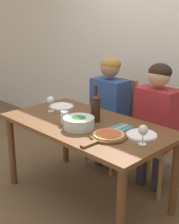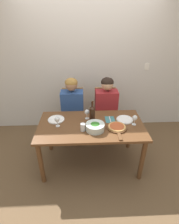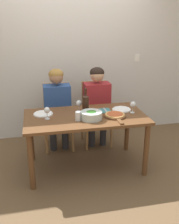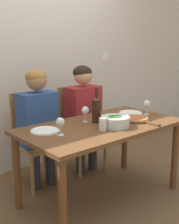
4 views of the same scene
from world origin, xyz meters
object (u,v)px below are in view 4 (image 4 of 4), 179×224
Objects in this scene: chair_left at (34,136)px; fork_on_napkin at (115,117)px; dinner_plate_left at (45,131)px; wine_glass_left at (60,123)px; wine_bottle at (96,109)px; pizza_on_board at (136,119)px; person_man at (84,109)px; broccoli_bowl at (115,121)px; wine_glass_right at (147,105)px; chair_right at (78,126)px; dinner_plate_right at (131,113)px; wine_glass_centre at (85,111)px; water_tumbler at (103,124)px; person_woman at (39,118)px.

fork_on_napkin is (0.58, -0.61, 0.23)m from chair_left.
wine_glass_left is at bearing -75.64° from dinner_plate_left.
wine_bottle is 0.78× the size of pizza_on_board.
person_man is 4.69× the size of broccoli_bowl.
wine_bottle is (-0.28, -0.51, 0.13)m from person_man.
person_man is at bearing 116.47° from wine_glass_right.
chair_right reaches higher than dinner_plate_right.
dinner_plate_left is 1.00× the size of dinner_plate_right.
chair_left is 6.37× the size of wine_glass_left.
wine_glass_centre is (0.24, -0.56, 0.33)m from chair_left.
dinner_plate_right is at bearing -37.85° from chair_left.
chair_left is 1.22m from wine_glass_right.
chair_left is at bearing 127.71° from pizza_on_board.
fork_on_napkin is (0.41, 0.26, -0.05)m from water_tumbler.
wine_glass_right is 0.37m from fork_on_napkin.
chair_right is 0.78m from wine_bottle.
wine_glass_left is 1.08m from wine_glass_right.
pizza_on_board is at bearing -16.68° from dinner_plate_left.
wine_glass_right is 1.00× the size of wine_glass_centre.
wine_glass_centre is at bearing 78.16° from water_tumbler.
dinner_plate_right is at bearing 21.27° from water_tumbler.
wine_bottle is at bearing -58.62° from person_woman.
wine_glass_left is 0.78m from fork_on_napkin.
broccoli_bowl is 0.17m from water_tumbler.
chair_left is 3.92× the size of dinner_plate_left.
pizza_on_board is 0.24m from fork_on_napkin.
wine_glass_left is 0.84× the size of fork_on_napkin.
wine_glass_centre reaches higher than dinner_plate_left.
fork_on_napkin is at bearing 32.51° from water_tumbler.
wine_glass_right is (0.56, 0.10, 0.06)m from broccoli_bowl.
person_woman is at bearing 121.38° from wine_bottle.
fork_on_napkin is at bearing -90.77° from chair_right.
broccoli_bowl is (0.03, -0.22, -0.08)m from wine_bottle.
broccoli_bowl is (0.34, -0.74, 0.05)m from person_woman.
chair_right is at bearing 93.81° from pizza_on_board.
wine_bottle is at bearing -174.67° from fork_on_napkin.
person_man is 1.00m from wine_glass_left.
fork_on_napkin is (-0.01, -0.49, 0.01)m from person_man.
pizza_on_board is (0.06, -0.72, 0.02)m from person_man.
person_man reaches higher than water_tumbler.
chair_right is 0.93m from broccoli_bowl.
dinner_plate_right is 1.62× the size of wine_glass_right.
chair_left is 0.79m from wine_bottle.
wine_glass_centre reaches higher than fork_on_napkin.
person_woman is at bearing -90.00° from chair_left.
wine_bottle is at bearing 168.65° from wine_glass_right.
water_tumbler is (-0.62, -0.24, 0.05)m from dinner_plate_right.
chair_right is 6.37× the size of wine_glass_centre.
wine_glass_left reaches higher than dinner_plate_right.
person_woman is at bearing 64.14° from dinner_plate_left.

